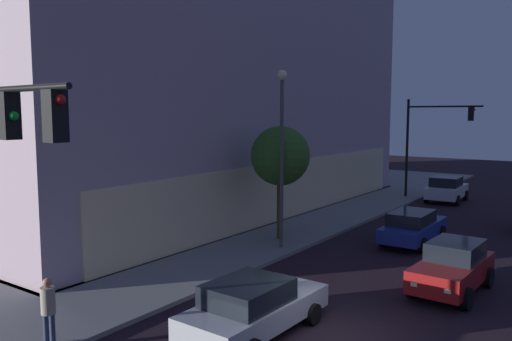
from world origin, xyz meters
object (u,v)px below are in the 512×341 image
(sidewalk_tree, at_px, (280,156))
(car_white, at_px, (447,189))
(modern_building, at_px, (131,66))
(pedestrian_waiting, at_px, (48,306))
(street_lamp_sidewalk, at_px, (282,137))
(car_blue, at_px, (413,226))
(traffic_light_far_corner, at_px, (429,132))
(car_red, at_px, (453,267))
(car_silver, at_px, (253,306))

(sidewalk_tree, bearing_deg, car_white, -12.06)
(modern_building, xyz_separation_m, car_white, (11.29, -18.64, -8.43))
(pedestrian_waiting, bearing_deg, car_white, -4.34)
(street_lamp_sidewalk, xyz_separation_m, car_blue, (4.58, -4.33, -4.21))
(modern_building, distance_m, car_white, 23.37)
(car_white, bearing_deg, modern_building, 121.22)
(traffic_light_far_corner, distance_m, street_lamp_sidewalk, 17.13)
(car_blue, relative_size, car_white, 1.13)
(sidewalk_tree, distance_m, car_white, 16.56)
(sidewalk_tree, xyz_separation_m, car_red, (-2.43, -8.46, -3.16))
(car_white, bearing_deg, car_silver, -176.56)
(street_lamp_sidewalk, bearing_deg, car_blue, -43.37)
(street_lamp_sidewalk, bearing_deg, traffic_light_far_corner, -4.00)
(street_lamp_sidewalk, relative_size, car_silver, 1.64)
(pedestrian_waiting, height_order, car_red, pedestrian_waiting)
(modern_building, distance_m, sidewalk_tree, 16.78)
(pedestrian_waiting, bearing_deg, car_red, -34.91)
(car_silver, bearing_deg, sidewalk_tree, 28.48)
(car_blue, bearing_deg, car_red, -150.50)
(car_red, bearing_deg, car_blue, 29.50)
(car_silver, bearing_deg, car_red, -28.42)
(sidewalk_tree, xyz_separation_m, car_silver, (-9.02, -4.89, -3.26))
(pedestrian_waiting, distance_m, car_blue, 16.58)
(traffic_light_far_corner, xyz_separation_m, sidewalk_tree, (-15.78, 2.09, -0.69))
(traffic_light_far_corner, relative_size, pedestrian_waiting, 3.95)
(traffic_light_far_corner, height_order, car_red, traffic_light_far_corner)
(modern_building, xyz_separation_m, car_blue, (-1.32, -20.47, -8.51))
(car_red, bearing_deg, modern_building, 73.48)
(car_red, bearing_deg, car_white, 15.44)
(modern_building, bearing_deg, car_red, -106.52)
(car_red, bearing_deg, traffic_light_far_corner, 19.26)
(car_silver, height_order, car_red, car_red)
(traffic_light_far_corner, relative_size, street_lamp_sidewalk, 0.89)
(traffic_light_far_corner, distance_m, pedestrian_waiting, 28.82)
(traffic_light_far_corner, relative_size, car_silver, 1.46)
(sidewalk_tree, xyz_separation_m, car_white, (15.90, -3.39, -3.15))
(sidewalk_tree, height_order, car_silver, sidewalk_tree)
(sidewalk_tree, bearing_deg, street_lamp_sidewalk, -145.29)
(sidewalk_tree, xyz_separation_m, pedestrian_waiting, (-12.80, -1.22, -2.86))
(sidewalk_tree, distance_m, pedestrian_waiting, 13.17)
(traffic_light_far_corner, bearing_deg, street_lamp_sidewalk, 176.00)
(pedestrian_waiting, relative_size, car_silver, 0.37)
(sidewalk_tree, height_order, car_red, sidewalk_tree)
(car_silver, relative_size, car_blue, 0.98)
(street_lamp_sidewalk, bearing_deg, car_white, -8.25)
(car_red, bearing_deg, car_silver, 151.58)
(traffic_light_far_corner, xyz_separation_m, car_white, (0.11, -1.30, -3.83))
(pedestrian_waiting, height_order, car_blue, pedestrian_waiting)
(car_red, xyz_separation_m, car_blue, (5.71, 3.23, -0.06))
(traffic_light_far_corner, height_order, car_silver, traffic_light_far_corner)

